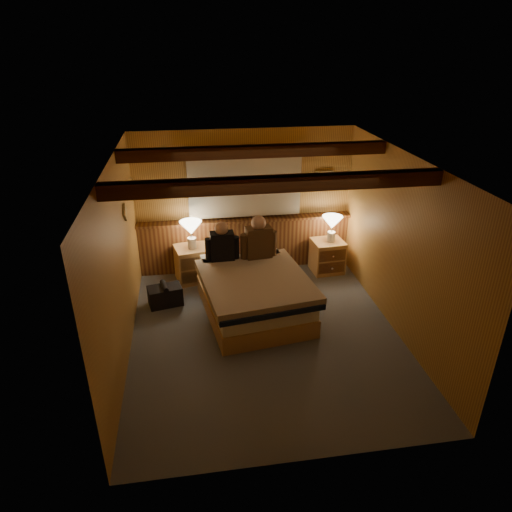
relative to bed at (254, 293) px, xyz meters
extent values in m
plane|color=#555A65|center=(0.08, -0.57, -0.33)|extent=(4.20, 4.20, 0.00)
plane|color=#DFA353|center=(0.08, -0.57, 2.07)|extent=(4.20, 4.20, 0.00)
plane|color=#C09445|center=(0.08, 1.53, 0.87)|extent=(3.60, 0.00, 3.60)
plane|color=#C09445|center=(-1.72, -0.57, 0.87)|extent=(0.00, 4.20, 4.20)
plane|color=#C09445|center=(1.88, -0.57, 0.87)|extent=(0.00, 4.20, 4.20)
plane|color=#C09445|center=(0.08, -2.67, 0.87)|extent=(3.60, 0.00, 3.60)
cube|color=brown|center=(0.08, 1.47, 0.12)|extent=(3.60, 0.12, 0.90)
cube|color=brown|center=(0.08, 1.41, 0.59)|extent=(3.60, 0.22, 0.04)
cylinder|color=#482812|center=(0.08, 1.45, 1.72)|extent=(2.10, 0.05, 0.05)
sphere|color=#482812|center=(-0.97, 1.45, 1.72)|extent=(0.08, 0.08, 0.08)
sphere|color=#482812|center=(1.13, 1.45, 1.72)|extent=(0.08, 0.08, 0.08)
cube|color=beige|center=(0.08, 1.46, 1.17)|extent=(1.85, 0.08, 1.05)
cube|color=#482812|center=(0.08, -1.17, 1.98)|extent=(3.60, 0.15, 0.16)
cube|color=#482812|center=(0.08, 0.33, 1.98)|extent=(3.60, 0.15, 0.16)
cylinder|color=silver|center=(-1.66, 1.03, 1.42)|extent=(0.03, 0.55, 0.03)
torus|color=silver|center=(-1.63, 0.88, 1.30)|extent=(0.01, 0.21, 0.21)
torus|color=silver|center=(-1.63, 1.11, 1.30)|extent=(0.01, 0.21, 0.21)
cube|color=tan|center=(1.43, 1.51, 1.22)|extent=(0.30, 0.03, 0.25)
cube|color=beige|center=(1.43, 1.50, 1.22)|extent=(0.24, 0.01, 0.19)
cube|color=tan|center=(0.00, 0.02, -0.19)|extent=(1.59, 1.97, 0.27)
cube|color=white|center=(0.00, 0.02, 0.05)|extent=(1.54, 1.93, 0.22)
cube|color=black|center=(0.03, -0.21, 0.19)|extent=(1.60, 1.62, 0.07)
cube|color=#BE8389|center=(0.01, -0.09, 0.25)|extent=(1.66, 1.81, 0.11)
cube|color=white|center=(-0.44, 0.66, 0.23)|extent=(0.58, 0.38, 0.14)
cube|color=white|center=(0.24, 0.76, 0.23)|extent=(0.58, 0.38, 0.14)
cube|color=tan|center=(-0.85, 1.17, -0.03)|extent=(0.63, 0.59, 0.59)
cube|color=brown|center=(-0.80, 0.94, 0.09)|extent=(0.48, 0.12, 0.21)
cube|color=brown|center=(-0.80, 0.94, -0.15)|extent=(0.48, 0.12, 0.21)
cylinder|color=silver|center=(-0.80, 0.94, 0.09)|extent=(0.04, 0.04, 0.03)
cylinder|color=silver|center=(-0.80, 0.94, -0.15)|extent=(0.04, 0.04, 0.03)
cube|color=tan|center=(1.45, 1.13, -0.04)|extent=(0.55, 0.50, 0.57)
cube|color=brown|center=(1.47, 0.91, 0.07)|extent=(0.46, 0.05, 0.20)
cube|color=brown|center=(1.47, 0.91, -0.16)|extent=(0.46, 0.05, 0.20)
cylinder|color=silver|center=(1.47, 0.91, 0.07)|extent=(0.03, 0.03, 0.03)
cylinder|color=silver|center=(1.47, 0.91, -0.16)|extent=(0.03, 0.03, 0.03)
cylinder|color=white|center=(-0.84, 1.13, 0.35)|extent=(0.14, 0.14, 0.18)
cylinder|color=silver|center=(-0.84, 1.13, 0.47)|extent=(0.02, 0.02, 0.10)
cone|color=#FFF3C6|center=(-0.84, 1.13, 0.62)|extent=(0.35, 0.35, 0.22)
cylinder|color=white|center=(1.49, 1.11, 0.32)|extent=(0.13, 0.13, 0.17)
cylinder|color=silver|center=(1.49, 1.11, 0.44)|extent=(0.02, 0.02, 0.10)
cone|color=#FFF3C6|center=(1.49, 1.11, 0.58)|extent=(0.34, 0.34, 0.21)
cube|color=black|center=(-0.39, 0.58, 0.51)|extent=(0.36, 0.21, 0.46)
cylinder|color=black|center=(-0.59, 0.58, 0.47)|extent=(0.11, 0.11, 0.37)
cylinder|color=black|center=(-0.19, 0.58, 0.47)|extent=(0.11, 0.11, 0.37)
sphere|color=tan|center=(-0.39, 0.58, 0.80)|extent=(0.20, 0.20, 0.20)
cube|color=#47301C|center=(0.16, 0.58, 0.53)|extent=(0.41, 0.27, 0.51)
cylinder|color=#47301C|center=(-0.06, 0.56, 0.49)|extent=(0.12, 0.12, 0.41)
cylinder|color=#47301C|center=(0.39, 0.61, 0.49)|extent=(0.12, 0.12, 0.41)
sphere|color=tan|center=(0.16, 0.58, 0.86)|extent=(0.22, 0.22, 0.22)
cube|color=black|center=(-1.29, 0.43, -0.18)|extent=(0.55, 0.40, 0.30)
cylinder|color=black|center=(-1.29, 0.43, -0.01)|extent=(0.14, 0.31, 0.08)
camera|label=1|loc=(-0.83, -5.66, 3.36)|focal=32.00mm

